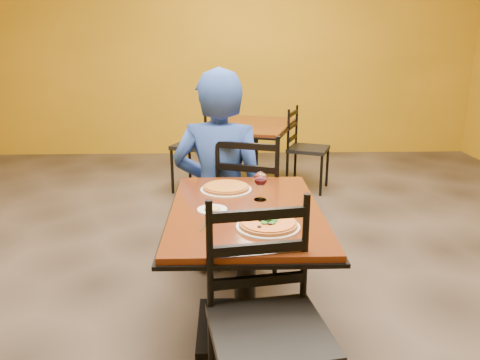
{
  "coord_description": "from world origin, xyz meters",
  "views": [
    {
      "loc": [
        -0.1,
        -2.87,
        1.61
      ],
      "look_at": [
        -0.02,
        -0.3,
        0.85
      ],
      "focal_mm": 34.95,
      "sensor_mm": 36.0,
      "label": 1
    }
  ],
  "objects_px": {
    "chair_main_far": "(254,198)",
    "wine_glass": "(260,185)",
    "side_plate": "(212,210)",
    "table_main": "(245,241)",
    "plate_main": "(268,227)",
    "diner": "(220,170)",
    "chair_second_left": "(197,146)",
    "pizza_far": "(226,187)",
    "plate_far": "(226,190)",
    "chair_main_near": "(269,334)",
    "chair_second_right": "(308,149)",
    "table_second": "(253,142)",
    "pizza_main": "(268,224)"
  },
  "relations": [
    {
      "from": "chair_main_far",
      "to": "wine_glass",
      "type": "relative_size",
      "value": 5.68
    },
    {
      "from": "side_plate",
      "to": "table_main",
      "type": "bearing_deg",
      "value": 10.29
    },
    {
      "from": "side_plate",
      "to": "plate_main",
      "type": "bearing_deg",
      "value": -41.45
    },
    {
      "from": "diner",
      "to": "wine_glass",
      "type": "bearing_deg",
      "value": 118.8
    },
    {
      "from": "chair_second_left",
      "to": "plate_main",
      "type": "distance_m",
      "value": 3.01
    },
    {
      "from": "pizza_far",
      "to": "side_plate",
      "type": "xyz_separation_m",
      "value": [
        -0.08,
        -0.35,
        -0.02
      ]
    },
    {
      "from": "chair_second_left",
      "to": "side_plate",
      "type": "height_order",
      "value": "chair_second_left"
    },
    {
      "from": "table_main",
      "to": "chair_main_far",
      "type": "distance_m",
      "value": 0.88
    },
    {
      "from": "chair_main_far",
      "to": "plate_far",
      "type": "height_order",
      "value": "chair_main_far"
    },
    {
      "from": "table_main",
      "to": "chair_second_left",
      "type": "bearing_deg",
      "value": 98.88
    },
    {
      "from": "chair_main_near",
      "to": "wine_glass",
      "type": "bearing_deg",
      "value": 79.05
    },
    {
      "from": "chair_main_near",
      "to": "chair_second_right",
      "type": "distance_m",
      "value": 3.54
    },
    {
      "from": "table_second",
      "to": "plate_far",
      "type": "height_order",
      "value": "plate_far"
    },
    {
      "from": "table_main",
      "to": "plate_far",
      "type": "distance_m",
      "value": 0.39
    },
    {
      "from": "table_main",
      "to": "chair_main_near",
      "type": "bearing_deg",
      "value": -85.38
    },
    {
      "from": "chair_main_near",
      "to": "chair_second_left",
      "type": "xyz_separation_m",
      "value": [
        -0.48,
        3.45,
        0.0
      ]
    },
    {
      "from": "diner",
      "to": "plate_main",
      "type": "relative_size",
      "value": 4.68
    },
    {
      "from": "chair_main_far",
      "to": "pizza_main",
      "type": "xyz_separation_m",
      "value": [
        -0.01,
        -1.14,
        0.26
      ]
    },
    {
      "from": "table_main",
      "to": "pizza_main",
      "type": "height_order",
      "value": "pizza_main"
    },
    {
      "from": "chair_second_left",
      "to": "plate_main",
      "type": "bearing_deg",
      "value": 33.29
    },
    {
      "from": "plate_far",
      "to": "diner",
      "type": "bearing_deg",
      "value": 94.71
    },
    {
      "from": "table_main",
      "to": "chair_main_far",
      "type": "bearing_deg",
      "value": 83.18
    },
    {
      "from": "pizza_main",
      "to": "wine_glass",
      "type": "height_order",
      "value": "wine_glass"
    },
    {
      "from": "chair_second_right",
      "to": "side_plate",
      "type": "relative_size",
      "value": 5.77
    },
    {
      "from": "chair_second_left",
      "to": "pizza_far",
      "type": "xyz_separation_m",
      "value": [
        0.32,
        -2.36,
        0.26
      ]
    },
    {
      "from": "chair_second_left",
      "to": "table_main",
      "type": "bearing_deg",
      "value": 32.27
    },
    {
      "from": "plate_main",
      "to": "chair_main_far",
      "type": "bearing_deg",
      "value": 89.67
    },
    {
      "from": "pizza_main",
      "to": "pizza_far",
      "type": "relative_size",
      "value": 1.01
    },
    {
      "from": "diner",
      "to": "chair_second_right",
      "type": "bearing_deg",
      "value": -107.36
    },
    {
      "from": "table_main",
      "to": "pizza_main",
      "type": "bearing_deg",
      "value": -70.58
    },
    {
      "from": "side_plate",
      "to": "table_second",
      "type": "bearing_deg",
      "value": 82.07
    },
    {
      "from": "chair_main_far",
      "to": "table_second",
      "type": "bearing_deg",
      "value": -74.25
    },
    {
      "from": "wine_glass",
      "to": "chair_main_far",
      "type": "bearing_deg",
      "value": 88.87
    },
    {
      "from": "chair_second_left",
      "to": "diner",
      "type": "relative_size",
      "value": 0.7
    },
    {
      "from": "plate_far",
      "to": "pizza_far",
      "type": "bearing_deg",
      "value": 0.0
    },
    {
      "from": "plate_main",
      "to": "wine_glass",
      "type": "relative_size",
      "value": 1.72
    },
    {
      "from": "chair_second_right",
      "to": "wine_glass",
      "type": "distance_m",
      "value": 2.67
    },
    {
      "from": "wine_glass",
      "to": "table_second",
      "type": "bearing_deg",
      "value": 87.53
    },
    {
      "from": "chair_main_far",
      "to": "wine_glass",
      "type": "bearing_deg",
      "value": 107.63
    },
    {
      "from": "table_second",
      "to": "plate_main",
      "type": "xyz_separation_m",
      "value": [
        -0.1,
        -2.95,
        0.2
      ]
    },
    {
      "from": "chair_second_left",
      "to": "wine_glass",
      "type": "distance_m",
      "value": 2.61
    },
    {
      "from": "table_main",
      "to": "pizza_far",
      "type": "bearing_deg",
      "value": 108.0
    },
    {
      "from": "chair_second_right",
      "to": "plate_far",
      "type": "relative_size",
      "value": 2.98
    },
    {
      "from": "table_second",
      "to": "plate_main",
      "type": "distance_m",
      "value": 2.96
    },
    {
      "from": "pizza_far",
      "to": "side_plate",
      "type": "relative_size",
      "value": 1.75
    },
    {
      "from": "table_second",
      "to": "diner",
      "type": "bearing_deg",
      "value": -100.86
    },
    {
      "from": "table_second",
      "to": "side_plate",
      "type": "xyz_separation_m",
      "value": [
        -0.38,
        -2.71,
        0.2
      ]
    },
    {
      "from": "table_second",
      "to": "diner",
      "type": "distance_m",
      "value": 1.85
    },
    {
      "from": "diner",
      "to": "pizza_far",
      "type": "bearing_deg",
      "value": 105.4
    },
    {
      "from": "chair_main_near",
      "to": "wine_glass",
      "type": "xyz_separation_m",
      "value": [
        0.03,
        0.91,
        0.34
      ]
    }
  ]
}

